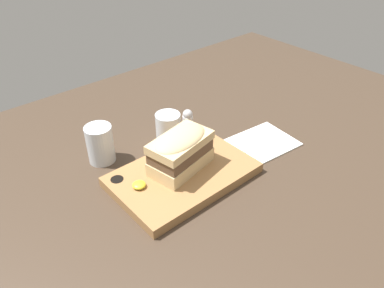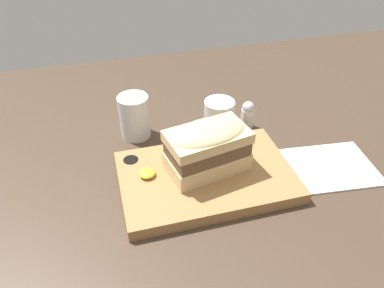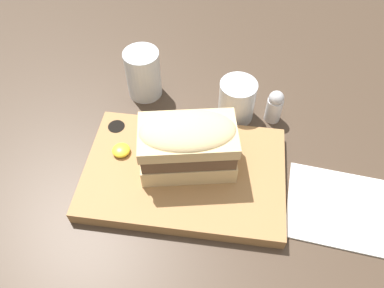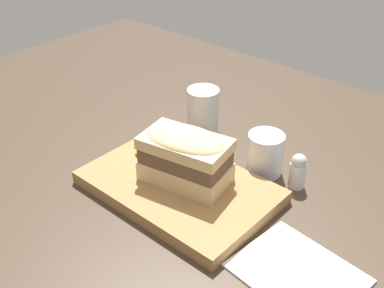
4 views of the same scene
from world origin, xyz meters
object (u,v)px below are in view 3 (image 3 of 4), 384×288
sandwich (190,144)px  water_glass (146,76)px  serving_board (186,174)px  wine_glass (239,102)px  napkin (344,209)px  salt_shaker (277,106)px

sandwich → water_glass: bearing=122.1°
serving_board → sandwich: 7.01cm
wine_glass → water_glass: bearing=168.1°
serving_board → sandwich: size_ratio=2.01×
serving_board → sandwich: (0.56, 1.55, 6.82)cm
serving_board → napkin: 27.43cm
wine_glass → salt_shaker: 7.39cm
water_glass → salt_shaker: bearing=-8.5°
salt_shaker → napkin: bearing=-58.3°
wine_glass → salt_shaker: (7.38, 0.09, -0.09)cm
water_glass → salt_shaker: (26.77, -4.00, -0.87)cm
wine_glass → sandwich: bearing=-117.0°
sandwich → salt_shaker: size_ratio=2.41×
sandwich → water_glass: (-11.85, 18.90, -3.60)cm
serving_board → water_glass: (-11.29, 20.46, 3.22)cm
sandwich → wine_glass: 17.19cm
water_glass → wine_glass: bearing=-11.9°
sandwich → napkin: size_ratio=0.89×
serving_board → napkin: serving_board is taller
salt_shaker → serving_board: bearing=-133.3°
serving_board → wine_glass: (8.10, 16.37, 2.44)cm
water_glass → sandwich: bearing=-57.9°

